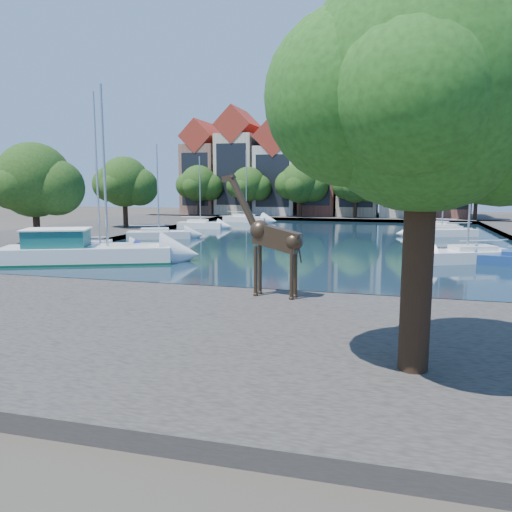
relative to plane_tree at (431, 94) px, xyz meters
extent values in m
plane|color=#38332B|center=(-7.62, 9.01, -7.67)|extent=(160.00, 160.00, 0.00)
cube|color=black|center=(-7.62, 33.01, -7.63)|extent=(38.00, 50.00, 0.08)
cube|color=#44403A|center=(-7.62, 2.01, -7.42)|extent=(50.00, 14.00, 0.50)
cube|color=#44403A|center=(-7.62, 65.01, -7.42)|extent=(60.00, 16.00, 0.50)
cube|color=#44403A|center=(-32.62, 33.01, -7.42)|extent=(14.00, 52.00, 0.50)
cylinder|color=#332114|center=(-0.12, 0.01, -4.42)|extent=(0.80, 0.80, 5.50)
sphere|color=#1B4112|center=(-0.12, 0.01, 0.25)|extent=(6.40, 6.40, 6.40)
sphere|color=#1B4112|center=(1.80, 0.31, -0.39)|extent=(4.80, 4.80, 4.80)
sphere|color=#1B4112|center=(-1.88, -0.39, -0.07)|extent=(4.48, 4.48, 4.48)
cube|color=#895E4A|center=(-30.62, 65.01, -1.67)|extent=(5.39, 9.00, 11.00)
cube|color=maroon|center=(-30.62, 65.01, 5.04)|extent=(5.44, 9.18, 5.44)
cube|color=black|center=(-30.62, 60.53, -1.67)|extent=(4.40, 0.05, 8.25)
cube|color=beige|center=(-24.62, 65.01, -0.92)|extent=(5.88, 9.00, 12.50)
cube|color=maroon|center=(-24.62, 65.01, 6.65)|extent=(5.94, 9.18, 5.94)
cube|color=black|center=(-24.62, 60.53, -0.92)|extent=(4.80, 0.05, 9.38)
cube|color=beige|center=(-18.12, 65.01, -1.92)|extent=(6.37, 9.00, 10.50)
cube|color=maroon|center=(-18.12, 65.01, 4.76)|extent=(6.43, 9.18, 6.43)
cube|color=black|center=(-18.12, 60.53, -1.92)|extent=(5.20, 0.05, 7.88)
cube|color=brown|center=(-11.62, 65.01, -0.67)|extent=(5.39, 9.00, 13.00)
cube|color=maroon|center=(-11.62, 65.01, 7.04)|extent=(5.44, 9.18, 5.44)
cube|color=black|center=(-11.62, 60.53, -0.67)|extent=(4.40, 0.05, 9.75)
cube|color=tan|center=(-5.62, 65.01, -1.42)|extent=(5.88, 9.00, 11.50)
cube|color=maroon|center=(-5.62, 65.01, 5.65)|extent=(5.94, 9.18, 5.94)
cube|color=black|center=(-5.62, 60.53, -1.42)|extent=(4.80, 0.05, 8.62)
cube|color=beige|center=(0.88, 65.01, -1.17)|extent=(6.37, 9.00, 12.00)
cube|color=maroon|center=(0.88, 65.01, 6.26)|extent=(6.43, 9.18, 6.43)
cube|color=black|center=(0.88, 60.53, -1.17)|extent=(5.20, 0.05, 9.00)
cube|color=brown|center=(7.38, 65.01, -1.92)|extent=(5.39, 9.00, 10.50)
cube|color=maroon|center=(7.38, 65.01, 4.54)|extent=(5.44, 9.18, 5.44)
cube|color=black|center=(7.38, 60.53, -1.92)|extent=(4.40, 0.05, 7.88)
cylinder|color=#332114|center=(-29.62, 59.51, -5.57)|extent=(0.50, 0.50, 3.20)
sphere|color=#153810|center=(-29.62, 59.51, -2.29)|extent=(5.60, 5.60, 5.60)
sphere|color=#153810|center=(-27.94, 59.81, -2.85)|extent=(4.20, 4.20, 4.20)
sphere|color=#153810|center=(-31.16, 59.11, -2.57)|extent=(3.92, 3.92, 3.92)
cylinder|color=#332114|center=(-21.62, 59.51, -5.57)|extent=(0.50, 0.50, 3.20)
sphere|color=#153810|center=(-21.62, 59.51, -2.41)|extent=(5.20, 5.20, 5.20)
sphere|color=#153810|center=(-20.06, 59.81, -2.93)|extent=(3.90, 3.90, 3.90)
sphere|color=#153810|center=(-23.05, 59.11, -2.67)|extent=(3.64, 3.64, 3.64)
cylinder|color=#332114|center=(-13.62, 59.51, -5.57)|extent=(0.50, 0.50, 3.20)
sphere|color=#153810|center=(-13.62, 59.51, -2.17)|extent=(6.00, 6.00, 6.00)
sphere|color=#153810|center=(-11.82, 59.81, -2.77)|extent=(4.50, 4.50, 4.50)
sphere|color=#153810|center=(-15.27, 59.11, -2.47)|extent=(4.20, 4.20, 4.20)
cylinder|color=#332114|center=(-5.62, 59.51, -5.57)|extent=(0.50, 0.50, 3.20)
sphere|color=#153810|center=(-5.62, 59.51, -2.35)|extent=(5.40, 5.40, 5.40)
sphere|color=#153810|center=(-4.00, 59.81, -2.89)|extent=(4.05, 4.05, 4.05)
sphere|color=#153810|center=(-7.10, 59.11, -2.62)|extent=(3.78, 3.78, 3.78)
cylinder|color=#332114|center=(2.38, 59.51, -5.57)|extent=(0.50, 0.50, 3.20)
sphere|color=#153810|center=(2.38, 59.51, -2.23)|extent=(5.80, 5.80, 5.80)
sphere|color=#153810|center=(4.12, 59.81, -2.81)|extent=(4.35, 4.35, 4.35)
sphere|color=#153810|center=(0.79, 59.11, -2.52)|extent=(4.06, 4.06, 4.06)
cylinder|color=#332114|center=(10.38, 59.51, -5.57)|extent=(0.50, 0.50, 3.20)
sphere|color=#153810|center=(10.38, 59.51, -2.41)|extent=(5.20, 5.20, 5.20)
sphere|color=#153810|center=(11.94, 59.81, -2.93)|extent=(3.90, 3.90, 3.90)
sphere|color=#153810|center=(8.95, 59.11, -2.67)|extent=(3.64, 3.64, 3.64)
cylinder|color=#332114|center=(-28.62, 21.01, -5.47)|extent=(0.54, 0.54, 3.40)
sphere|color=#153810|center=(-28.62, 21.01, -1.97)|extent=(6.00, 6.00, 6.00)
sphere|color=#153810|center=(-26.82, 21.31, -2.57)|extent=(4.50, 4.50, 4.50)
sphere|color=#153810|center=(-30.27, 20.61, -2.27)|extent=(4.20, 4.20, 4.20)
cylinder|color=#332114|center=(-29.62, 37.01, -5.47)|extent=(0.54, 0.54, 3.40)
sphere|color=#153810|center=(-29.62, 37.01, -2.09)|extent=(5.60, 5.60, 5.60)
sphere|color=#153810|center=(-27.94, 37.31, -2.65)|extent=(4.20, 4.20, 4.20)
sphere|color=#153810|center=(-31.16, 36.61, -2.37)|extent=(3.92, 3.92, 3.92)
cylinder|color=#35271A|center=(-6.50, 7.43, -6.06)|extent=(0.17, 0.17, 2.23)
cylinder|color=#35271A|center=(-6.42, 7.89, -6.06)|extent=(0.17, 0.17, 2.23)
cylinder|color=#35271A|center=(-4.82, 7.14, -6.06)|extent=(0.17, 0.17, 2.23)
cylinder|color=#35271A|center=(-4.75, 7.60, -6.06)|extent=(0.17, 0.17, 2.23)
cube|color=#35271A|center=(-5.57, 7.51, -4.57)|extent=(2.23, 0.94, 1.30)
cylinder|color=#35271A|center=(-7.13, 7.77, -3.13)|extent=(1.46, 0.55, 2.30)
cube|color=#35271A|center=(-7.88, 7.90, -2.00)|extent=(0.64, 0.29, 0.35)
cube|color=silver|center=(-20.62, 15.97, -6.89)|extent=(11.65, 7.26, 1.39)
cube|color=#12514E|center=(-22.45, 15.23, -5.98)|extent=(4.60, 3.78, 1.29)
cylinder|color=#B2B2B7|center=(-19.39, 16.46, -1.16)|extent=(0.17, 0.17, 10.72)
cube|color=silver|center=(-22.62, 20.58, -7.16)|extent=(5.98, 4.02, 0.85)
cube|color=silver|center=(-22.62, 20.58, -6.88)|extent=(2.82, 2.24, 0.47)
cylinder|color=#B2B2B7|center=(-22.62, 20.58, -3.08)|extent=(0.11, 0.11, 7.69)
cube|color=navy|center=(-21.02, 18.14, -7.14)|extent=(6.72, 3.65, 0.91)
cube|color=navy|center=(-21.02, 18.14, -6.84)|extent=(3.08, 2.17, 0.50)
cylinder|color=#B2B2B7|center=(-21.02, 18.14, -1.40)|extent=(0.12, 0.12, 10.97)
cube|color=silver|center=(-22.62, 30.99, -7.14)|extent=(6.40, 4.34, 0.91)
cube|color=silver|center=(-22.62, 30.99, -6.84)|extent=(3.02, 2.41, 0.50)
cylinder|color=#B2B2B7|center=(-22.62, 30.99, -2.72)|extent=(0.12, 0.12, 8.34)
cube|color=white|center=(-22.62, 42.16, -7.12)|extent=(5.46, 2.30, 0.95)
cube|color=white|center=(-22.62, 42.16, -6.80)|extent=(2.43, 1.50, 0.53)
cylinder|color=#B2B2B7|center=(-22.62, 42.16, -2.99)|extent=(0.13, 0.13, 7.72)
cube|color=silver|center=(-20.04, 53.01, -7.11)|extent=(6.66, 3.41, 0.96)
cube|color=silver|center=(-20.04, 53.01, -6.79)|extent=(3.02, 2.06, 0.53)
cylinder|color=#B2B2B7|center=(-20.04, 53.01, -2.34)|extent=(0.13, 0.13, 9.02)
cube|color=silver|center=(4.38, 22.94, -7.08)|extent=(6.82, 4.68, 1.03)
cube|color=silver|center=(4.38, 22.94, -6.73)|extent=(3.22, 2.59, 0.57)
cylinder|color=#B2B2B7|center=(4.38, 22.94, -1.06)|extent=(0.14, 0.14, 11.46)
cube|color=silver|center=(4.38, 40.49, -7.12)|extent=(7.01, 4.21, 0.93)
cube|color=silver|center=(4.38, 40.49, -6.81)|extent=(3.25, 2.42, 0.52)
cylinder|color=#B2B2B7|center=(4.38, 40.49, -1.69)|extent=(0.12, 0.12, 10.35)
cube|color=silver|center=(4.38, 48.24, -7.16)|extent=(5.29, 3.21, 0.86)
cube|color=silver|center=(4.38, 48.24, -6.87)|extent=(2.46, 1.84, 0.48)
cylinder|color=#B2B2B7|center=(4.38, 48.24, -2.83)|extent=(0.11, 0.11, 8.18)
camera|label=1|loc=(-0.88, -13.53, -2.18)|focal=35.00mm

